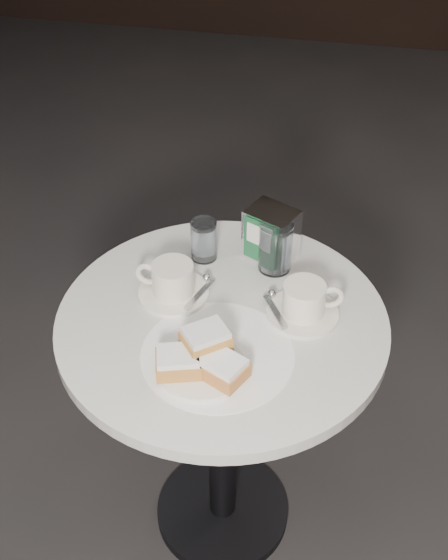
% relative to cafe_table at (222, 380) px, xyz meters
% --- Properties ---
extents(ground, '(7.00, 7.00, 0.00)m').
position_rel_cafe_table_xyz_m(ground, '(0.00, 0.00, -0.55)').
color(ground, black).
rests_on(ground, ground).
extents(cafe_table, '(0.70, 0.70, 0.74)m').
position_rel_cafe_table_xyz_m(cafe_table, '(0.00, 0.00, 0.00)').
color(cafe_table, black).
rests_on(cafe_table, ground).
extents(sugar_spill, '(0.31, 0.31, 0.00)m').
position_rel_cafe_table_xyz_m(sugar_spill, '(0.01, -0.11, 0.20)').
color(sugar_spill, white).
rests_on(sugar_spill, cafe_table).
extents(beignet_plate, '(0.19, 0.17, 0.08)m').
position_rel_cafe_table_xyz_m(beignet_plate, '(-0.01, -0.16, 0.23)').
color(beignet_plate, silver).
rests_on(beignet_plate, cafe_table).
extents(coffee_cup_left, '(0.17, 0.16, 0.08)m').
position_rel_cafe_table_xyz_m(coffee_cup_left, '(-0.12, 0.05, 0.23)').
color(coffee_cup_left, white).
rests_on(coffee_cup_left, cafe_table).
extents(coffee_cup_right, '(0.19, 0.19, 0.08)m').
position_rel_cafe_table_xyz_m(coffee_cup_right, '(0.17, 0.04, 0.23)').
color(coffee_cup_right, silver).
rests_on(coffee_cup_right, cafe_table).
extents(water_glass_left, '(0.07, 0.07, 0.10)m').
position_rel_cafe_table_xyz_m(water_glass_left, '(-0.08, 0.19, 0.25)').
color(water_glass_left, white).
rests_on(water_glass_left, cafe_table).
extents(water_glass_right, '(0.08, 0.08, 0.12)m').
position_rel_cafe_table_xyz_m(water_glass_right, '(0.08, 0.19, 0.26)').
color(water_glass_right, silver).
rests_on(water_glass_right, cafe_table).
extents(napkin_dispenser, '(0.13, 0.12, 0.13)m').
position_rel_cafe_table_xyz_m(napkin_dispenser, '(0.07, 0.23, 0.26)').
color(napkin_dispenser, white).
rests_on(napkin_dispenser, cafe_table).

